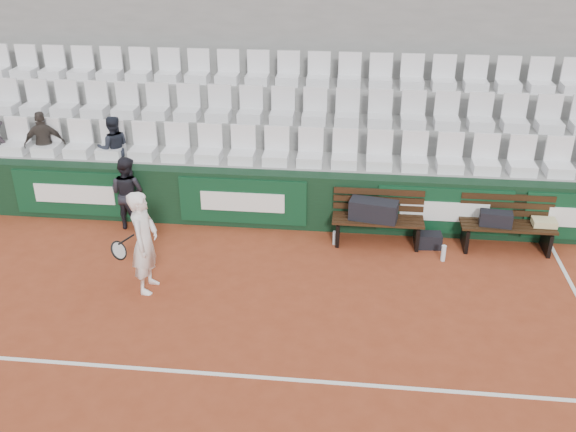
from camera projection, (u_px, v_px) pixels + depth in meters
The scene contains 22 objects.
ground at pixel (206, 374), 7.82m from camera, with size 80.00×80.00×0.00m, color #943D21.
court_baseline at pixel (206, 373), 7.82m from camera, with size 18.00×0.06×0.01m, color white.
back_barrier at pixel (260, 199), 11.14m from camera, with size 18.00×0.34×1.00m.
grandstand_tier_front at pixel (261, 184), 11.71m from camera, with size 18.00×0.95×1.00m, color #979895.
grandstand_tier_mid at pixel (268, 154), 12.45m from camera, with size 18.00×0.95×1.45m, color gray.
grandstand_tier_back at pixel (274, 127), 13.20m from camera, with size 18.00×0.95×1.90m, color gray.
grandstand_rear_wall at pixel (277, 60), 13.19m from camera, with size 18.00×0.30×4.40m, color gray.
seat_row_front at pixel (259, 146), 11.19m from camera, with size 11.90×0.44×0.63m, color white.
seat_row_mid at pixel (266, 105), 11.83m from camera, with size 11.90×0.44×0.63m, color silver.
seat_row_back at pixel (272, 68), 12.47m from camera, with size 11.90×0.44×0.63m, color white.
bench_left at pixel (377, 231), 10.67m from camera, with size 1.50×0.56×0.45m, color #331D0F.
bench_right at pixel (506, 237), 10.48m from camera, with size 1.50×0.56×0.45m, color black.
sports_bag_left at pixel (373, 210), 10.48m from camera, with size 0.77×0.33×0.33m, color black.
sports_bag_right at pixel (496, 219), 10.32m from camera, with size 0.50×0.23×0.23m, color black.
towel at pixel (544, 222), 10.34m from camera, with size 0.37×0.27×0.10m, color #D5C68A.
sports_bag_ground at pixel (429, 240), 10.59m from camera, with size 0.41×0.25×0.25m, color black.
water_bottle_near at pixel (335, 238), 10.67m from camera, with size 0.07×0.07×0.24m, color silver.
water_bottle_far at pixel (443, 253), 10.19m from camera, with size 0.08×0.08×0.27m, color silver.
tennis_player at pixel (144, 242), 9.17m from camera, with size 0.69×0.58×1.57m.
ball_kid at pixel (128, 193), 11.02m from camera, with size 0.63×0.49×1.30m, color black.
spectator_b at pixel (41, 120), 11.48m from camera, with size 0.72×0.30×1.23m, color #352F2A.
spectator_c at pixel (111, 124), 11.37m from camera, with size 0.58×0.45×1.19m, color black.
Camera 1 is at (1.66, -5.99, 5.22)m, focal length 40.00 mm.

